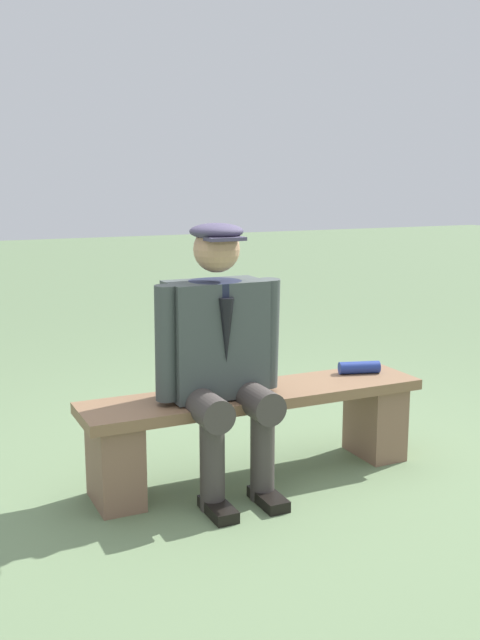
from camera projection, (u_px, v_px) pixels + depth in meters
name	position (u px, v px, depth m)	size (l,w,h in m)	color
ground_plane	(255.00, 476.00, 3.60)	(30.00, 30.00, 0.00)	#627B54
bench	(256.00, 422.00, 3.54)	(1.69, 0.37, 0.44)	brown
seated_man	(220.00, 349.00, 3.33)	(0.61, 0.55, 1.24)	#3E4544
rolled_magazine	(359.00, 367.00, 3.81)	(0.06, 0.06, 0.21)	navy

